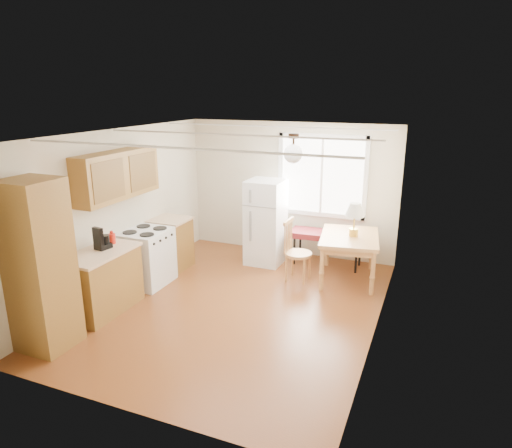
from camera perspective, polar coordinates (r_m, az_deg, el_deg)
The scene contains 11 objects.
room_shell at distance 6.38m, azimuth -2.62°, elevation -0.04°, with size 4.60×5.60×2.62m.
kitchen_run at distance 6.89m, azimuth -17.94°, elevation -3.17°, with size 0.65×3.40×2.20m.
window_unit at distance 8.40m, azimuth 8.23°, elevation 5.95°, with size 1.64×0.05×1.51m.
pendant_light at distance 6.29m, azimuth 4.68°, elevation 8.88°, with size 0.26×0.26×0.40m.
refrigerator at distance 8.20m, azimuth 1.21°, elevation 0.23°, with size 0.64×0.66×1.53m.
bench at distance 8.24m, azimuth 8.95°, elevation -1.49°, with size 1.35×0.55×0.61m.
dining_table at distance 7.65m, azimuth 11.58°, elevation -2.17°, with size 1.10×1.35×0.76m.
chair at distance 7.54m, azimuth 4.65°, elevation -2.76°, with size 0.45×0.45×1.02m.
table_lamp at distance 7.50m, azimuth 12.25°, elevation 1.43°, with size 0.32×0.32×0.55m.
coffee_maker at distance 6.76m, azimuth -18.71°, elevation -2.00°, with size 0.20×0.24×0.33m.
kettle at distance 6.97m, azimuth -17.56°, elevation -1.69°, with size 0.10×0.10×0.20m.
Camera 1 is at (2.57, -5.55, 3.07)m, focal length 32.00 mm.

